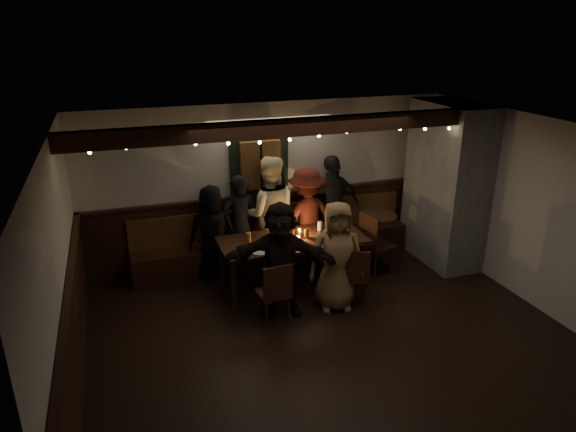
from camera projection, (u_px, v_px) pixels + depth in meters
name	position (u px, v px, depth m)	size (l,w,h in m)	color
room	(359.00, 210.00, 7.76)	(6.02, 5.01, 2.62)	black
dining_table	(292.00, 243.00, 7.54)	(2.14, 0.92, 0.93)	black
chair_near_left	(275.00, 290.00, 6.64)	(0.42, 0.42, 0.87)	black
chair_near_right	(354.00, 274.00, 7.06)	(0.52, 0.52, 0.87)	black
chair_end	(373.00, 240.00, 7.99)	(0.53, 0.53, 0.99)	black
high_top	(377.00, 235.00, 8.13)	(0.57, 0.57, 0.92)	black
person_a	(212.00, 233.00, 7.81)	(0.72, 0.47, 1.48)	black
person_b	(240.00, 225.00, 7.96)	(0.58, 0.38, 1.60)	black
person_c	(269.00, 214.00, 8.06)	(0.90, 0.70, 1.85)	beige
person_d	(306.00, 217.00, 8.23)	(1.05, 0.60, 1.62)	#4E1912
person_e	(332.00, 207.00, 8.47)	(1.03, 0.43, 1.76)	black
person_f	(280.00, 259.00, 6.80)	(1.47, 0.47, 1.59)	black
person_g	(336.00, 257.00, 6.93)	(0.76, 0.49, 1.55)	olive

